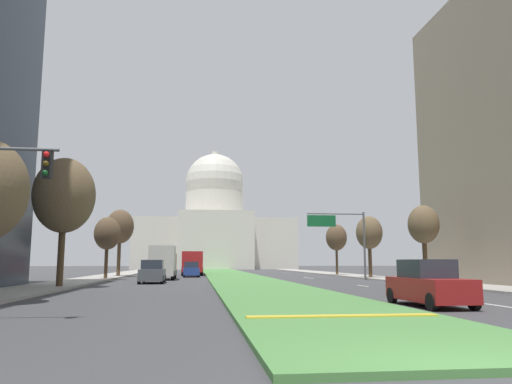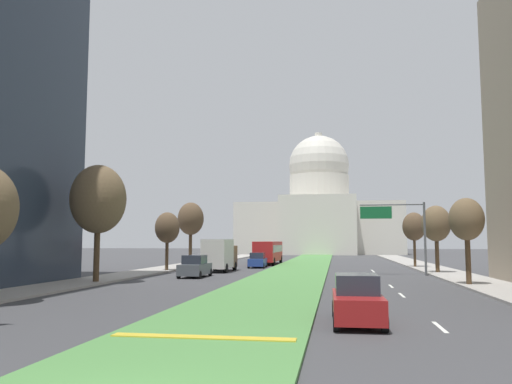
% 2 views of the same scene
% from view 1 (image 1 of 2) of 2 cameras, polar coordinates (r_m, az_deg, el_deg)
% --- Properties ---
extents(ground_plane, '(260.00, 260.00, 0.00)m').
position_cam_1_polar(ground_plane, '(65.32, -3.18, -9.62)').
color(ground_plane, '#3D3D3F').
extents(grass_median, '(6.31, 104.41, 0.14)m').
position_cam_1_polar(grass_median, '(59.54, -2.81, -9.70)').
color(grass_median, '#4C8442').
rests_on(grass_median, ground_plane).
extents(median_curb_nose, '(5.68, 0.50, 0.04)m').
position_cam_1_polar(median_curb_nose, '(14.91, 10.09, -14.04)').
color(median_curb_nose, gold).
rests_on(median_curb_nose, grass_median).
extents(lane_dashes_right, '(0.16, 37.18, 0.01)m').
position_cam_1_polar(lane_dashes_right, '(39.00, 11.08, -10.51)').
color(lane_dashes_right, silver).
rests_on(lane_dashes_right, ground_plane).
extents(sidewalk_left, '(4.00, 104.41, 0.15)m').
position_cam_1_polar(sidewalk_left, '(54.48, -17.55, -9.49)').
color(sidewalk_left, '#9E9991').
rests_on(sidewalk_left, ground_plane).
extents(sidewalk_right, '(4.00, 104.41, 0.15)m').
position_cam_1_polar(sidewalk_right, '(56.65, 12.24, -9.61)').
color(sidewalk_right, '#9E9991').
rests_on(sidewalk_right, ground_plane).
extents(capitol_building, '(37.91, 28.83, 29.71)m').
position_cam_1_polar(capitol_building, '(122.76, -4.89, -4.31)').
color(capitol_building, beige).
rests_on(capitol_building, ground_plane).
extents(overhead_guide_sign, '(5.73, 0.20, 6.50)m').
position_cam_1_polar(overhead_guide_sign, '(47.93, 10.06, -4.49)').
color(overhead_guide_sign, '#515456').
rests_on(overhead_guide_sign, ground_plane).
extents(street_tree_left_mid, '(4.00, 4.00, 8.59)m').
position_cam_1_polar(street_tree_left_mid, '(34.80, -21.48, -0.42)').
color(street_tree_left_mid, '#4C3823').
rests_on(street_tree_left_mid, ground_plane).
extents(street_tree_right_mid, '(2.32, 2.32, 5.98)m').
position_cam_1_polar(street_tree_right_mid, '(39.30, 18.97, -3.70)').
color(street_tree_right_mid, '#4C3823').
rests_on(street_tree_right_mid, ground_plane).
extents(street_tree_left_far, '(2.46, 2.46, 5.92)m').
position_cam_1_polar(street_tree_left_far, '(48.47, -16.97, -4.70)').
color(street_tree_left_far, '#4C3823').
rests_on(street_tree_left_far, ground_plane).
extents(street_tree_right_far, '(2.69, 2.69, 6.36)m').
position_cam_1_polar(street_tree_right_far, '(51.58, 13.08, -4.70)').
color(street_tree_right_far, '#4C3823').
rests_on(street_tree_right_far, ground_plane).
extents(street_tree_left_distant, '(3.07, 3.07, 7.58)m').
position_cam_1_polar(street_tree_left_distant, '(57.42, -15.59, -3.96)').
color(street_tree_left_distant, '#4C3823').
rests_on(street_tree_left_distant, ground_plane).
extents(street_tree_right_distant, '(2.57, 2.57, 6.28)m').
position_cam_1_polar(street_tree_right_distant, '(61.15, 9.36, -5.29)').
color(street_tree_right_distant, '#4C3823').
rests_on(street_tree_right_distant, ground_plane).
extents(sedan_lead_stopped, '(1.89, 4.36, 1.81)m').
position_cam_1_polar(sedan_lead_stopped, '(20.57, 19.49, -10.14)').
color(sedan_lead_stopped, maroon).
rests_on(sedan_lead_stopped, ground_plane).
extents(sedan_midblock, '(1.98, 4.55, 1.86)m').
position_cam_1_polar(sedan_midblock, '(40.75, -11.98, -9.16)').
color(sedan_midblock, '#4C5156').
rests_on(sedan_midblock, ground_plane).
extents(sedan_distant, '(1.94, 4.31, 1.71)m').
position_cam_1_polar(sedan_distant, '(56.24, -7.59, -8.99)').
color(sedan_distant, navy).
rests_on(sedan_distant, ground_plane).
extents(box_truck_delivery, '(2.40, 6.40, 3.20)m').
position_cam_1_polar(box_truck_delivery, '(48.51, -10.79, -8.04)').
color(box_truck_delivery, brown).
rests_on(box_truck_delivery, ground_plane).
extents(city_bus, '(2.62, 11.00, 2.95)m').
position_cam_1_polar(city_bus, '(64.71, -7.40, -8.01)').
color(city_bus, '#B21E1E').
rests_on(city_bus, ground_plane).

